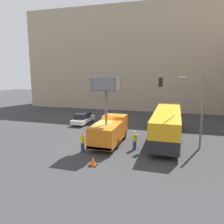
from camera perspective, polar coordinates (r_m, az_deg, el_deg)
name	(u,v)px	position (r m, az deg, el deg)	size (l,w,h in m)	color
ground_plane	(98,143)	(22.13, -3.55, -8.07)	(120.00, 120.00, 0.00)	#38383A
building_backdrop_far	(140,60)	(44.96, 7.32, 13.34)	(44.00, 10.00, 18.97)	tan
utility_truck	(109,129)	(21.33, -0.70, -4.49)	(2.32, 6.03, 6.51)	orange
city_bus	(167,122)	(23.55, 14.20, -2.67)	(2.59, 12.39, 3.05)	#232328
traffic_light_pole	(187,99)	(21.25, 19.12, 3.33)	(4.09, 3.84, 6.79)	slate
road_worker_near_truck	(82,142)	(19.51, -7.73, -7.70)	(0.38, 0.38, 1.91)	navy
road_worker_directing	(135,140)	(20.12, 5.91, -7.41)	(0.38, 0.38, 1.74)	navy
traffic_cone_near_truck	(93,161)	(16.95, -5.02, -12.72)	(0.62, 0.62, 0.71)	black
parked_car_curbside	(83,118)	(30.35, -7.55, -1.64)	(1.71, 4.60, 1.52)	silver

